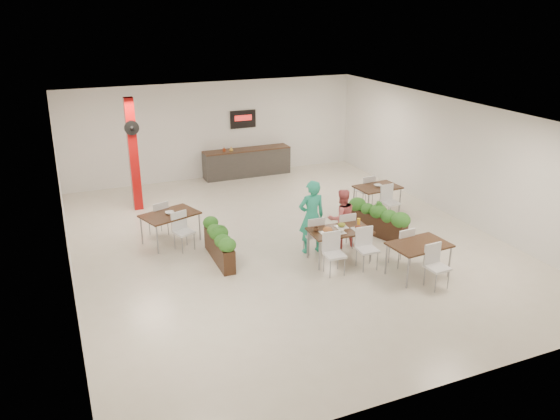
% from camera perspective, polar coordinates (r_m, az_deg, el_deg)
% --- Properties ---
extents(ground, '(12.00, 12.00, 0.00)m').
position_cam_1_polar(ground, '(13.64, 0.58, -3.28)').
color(ground, beige).
rests_on(ground, ground).
extents(room_shell, '(10.10, 12.10, 3.22)m').
position_cam_1_polar(room_shell, '(12.95, 0.61, 4.85)').
color(room_shell, white).
rests_on(room_shell, ground).
extents(red_column, '(0.40, 0.41, 3.20)m').
position_cam_1_polar(red_column, '(15.84, -15.08, 5.72)').
color(red_column, '#AA0B0B').
rests_on(red_column, ground).
extents(service_counter, '(3.00, 0.64, 2.20)m').
position_cam_1_polar(service_counter, '(18.79, -3.48, 5.06)').
color(service_counter, '#322F2C').
rests_on(service_counter, ground).
extents(main_table, '(1.44, 1.69, 0.92)m').
position_cam_1_polar(main_table, '(12.49, 6.22, -2.56)').
color(main_table, '#321B10').
rests_on(main_table, ground).
extents(diner_man, '(0.67, 0.46, 1.78)m').
position_cam_1_polar(diner_man, '(12.76, 3.32, -0.72)').
color(diner_man, '#27AA87').
rests_on(diner_man, ground).
extents(diner_woman, '(0.74, 0.59, 1.46)m').
position_cam_1_polar(diner_woman, '(13.17, 6.43, -0.87)').
color(diner_woman, '#E86769').
rests_on(diner_woman, ground).
extents(planter_left, '(0.42, 1.76, 0.91)m').
position_cam_1_polar(planter_left, '(12.53, -6.40, -3.22)').
color(planter_left, black).
rests_on(planter_left, ground).
extents(planter_right, '(0.87, 1.68, 0.91)m').
position_cam_1_polar(planter_right, '(14.04, 10.20, -0.78)').
color(planter_right, black).
rests_on(planter_right, ground).
extents(side_table_a, '(1.53, 1.67, 0.92)m').
position_cam_1_polar(side_table_a, '(13.63, -11.42, -0.82)').
color(side_table_a, '#321B10').
rests_on(side_table_a, ground).
extents(side_table_b, '(1.28, 1.65, 0.92)m').
position_cam_1_polar(side_table_b, '(15.62, 10.15, 2.03)').
color(side_table_b, '#321B10').
rests_on(side_table_b, ground).
extents(side_table_c, '(1.32, 1.65, 0.92)m').
position_cam_1_polar(side_table_c, '(12.10, 14.32, -3.96)').
color(side_table_c, '#321B10').
rests_on(side_table_c, ground).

